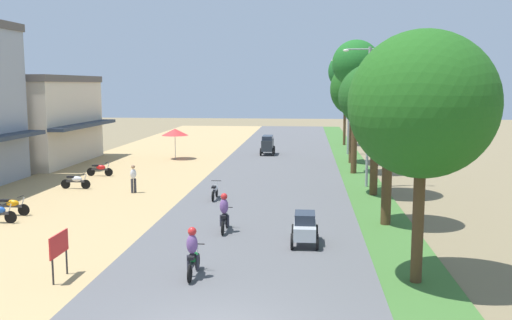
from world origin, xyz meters
TOP-DOWN VIEW (x-y plane):
  - shophouse_mid at (-19.98, 29.42)m, footprint 9.96×10.67m
  - parked_motorbike_second at (-11.68, 11.96)m, footprint 1.80×0.54m
  - parked_motorbike_third at (-11.43, 18.81)m, footprint 1.80×0.54m
  - parked_motorbike_fourth at (-11.73, 23.49)m, footprint 1.80×0.54m
  - street_signboard at (-5.58, 3.76)m, footprint 0.06×1.30m
  - vendor_umbrella at (-8.70, 32.55)m, footprint 2.20×2.20m
  - pedestrian_on_shoulder at (-7.65, 17.93)m, footprint 0.43×0.42m
  - median_tree_nearest at (5.64, 4.57)m, footprint 4.49×4.49m
  - median_tree_second at (5.69, 11.89)m, footprint 3.43×3.43m
  - median_tree_third at (5.93, 18.64)m, footprint 4.11×4.11m
  - median_tree_fourth at (5.44, 26.35)m, footprint 3.24×3.24m
  - median_tree_fifth at (5.69, 31.58)m, footprint 3.53×3.53m
  - median_tree_sixth at (5.98, 44.86)m, footprint 3.51×3.51m
  - streetlamp_near at (5.80, 21.15)m, footprint 3.16×0.20m
  - streetlamp_mid at (5.80, 37.14)m, footprint 3.16×0.20m
  - utility_pole_near at (8.73, 31.49)m, footprint 1.80×0.20m
  - car_hatchback_silver at (2.14, 8.38)m, footprint 1.04×2.00m
  - car_van_charcoal at (-1.26, 36.03)m, footprint 1.19×2.41m
  - motorbike_ahead_second at (-1.40, 4.33)m, footprint 0.54×1.80m
  - motorbike_ahead_third at (-1.22, 9.92)m, footprint 0.54×1.80m
  - motorbike_ahead_fourth at (-2.73, 16.54)m, footprint 0.54×1.80m

SIDE VIEW (x-z plane):
  - parked_motorbike_second at x=-11.68m, z-range 0.08..1.02m
  - parked_motorbike_third at x=-11.43m, z-range 0.08..1.02m
  - parked_motorbike_fourth at x=-11.73m, z-range 0.08..1.02m
  - motorbike_ahead_fourth at x=-2.73m, z-range 0.10..1.04m
  - car_hatchback_silver at x=2.14m, z-range 0.13..1.36m
  - motorbike_ahead_second at x=-1.40m, z-range 0.03..1.69m
  - motorbike_ahead_third at x=-1.22m, z-range 0.03..1.69m
  - pedestrian_on_shoulder at x=-7.65m, z-range 0.15..1.77m
  - car_van_charcoal at x=-1.26m, z-range 0.19..1.86m
  - street_signboard at x=-5.58m, z-range 0.36..1.86m
  - vendor_umbrella at x=-8.70m, z-range 1.05..3.57m
  - shophouse_mid at x=-19.98m, z-range 0.01..6.91m
  - utility_pole_near at x=8.73m, z-range 0.19..8.36m
  - streetlamp_near at x=5.80m, z-range 0.66..9.02m
  - streetlamp_mid at x=5.80m, z-range 0.66..9.13m
  - median_tree_second at x=5.69m, z-range 1.86..8.81m
  - median_tree_third at x=5.93m, z-range 1.83..9.19m
  - median_tree_nearest at x=5.64m, z-range 1.70..9.49m
  - median_tree_fifth at x=5.69m, z-range 1.89..9.72m
  - median_tree_fourth at x=5.44m, z-range 2.90..12.07m
  - median_tree_sixth at x=5.98m, z-range 2.81..12.18m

